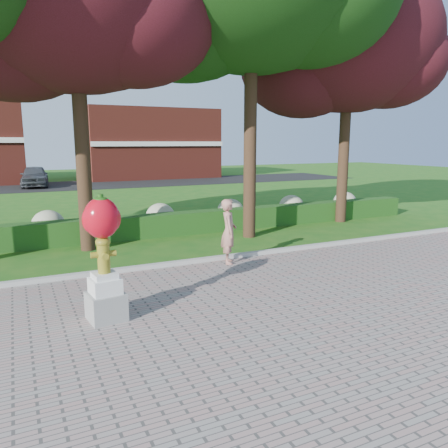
# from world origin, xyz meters

# --- Properties ---
(ground) EXTENTS (100.00, 100.00, 0.00)m
(ground) POSITION_xyz_m (0.00, 0.00, 0.00)
(ground) COLOR #1D5A16
(ground) RESTS_ON ground
(walkway) EXTENTS (40.00, 14.00, 0.04)m
(walkway) POSITION_xyz_m (0.00, -4.00, 0.02)
(walkway) COLOR gray
(walkway) RESTS_ON ground
(curb) EXTENTS (40.00, 0.18, 0.15)m
(curb) POSITION_xyz_m (0.00, 3.00, 0.07)
(curb) COLOR #ADADA5
(curb) RESTS_ON ground
(lawn_hedge) EXTENTS (24.00, 0.70, 0.80)m
(lawn_hedge) POSITION_xyz_m (0.00, 7.00, 0.40)
(lawn_hedge) COLOR #214614
(lawn_hedge) RESTS_ON ground
(hydrangea_row) EXTENTS (20.10, 1.10, 0.99)m
(hydrangea_row) POSITION_xyz_m (0.57, 8.00, 0.55)
(hydrangea_row) COLOR #ADAD84
(hydrangea_row) RESTS_ON ground
(street) EXTENTS (50.00, 8.00, 0.02)m
(street) POSITION_xyz_m (0.00, 28.00, 0.01)
(street) COLOR black
(street) RESTS_ON ground
(building_right) EXTENTS (12.00, 8.00, 6.40)m
(building_right) POSITION_xyz_m (8.00, 34.00, 3.20)
(building_right) COLOR maroon
(building_right) RESTS_ON ground
(tree_mid_left) EXTENTS (8.25, 7.04, 10.69)m
(tree_mid_left) POSITION_xyz_m (-2.10, 6.08, 7.30)
(tree_mid_left) COLOR black
(tree_mid_left) RESTS_ON ground
(tree_far_right) EXTENTS (7.88, 6.72, 10.21)m
(tree_far_right) POSITION_xyz_m (8.40, 6.58, 6.97)
(tree_far_right) COLOR black
(tree_far_right) RESTS_ON ground
(hydrant_sculpture) EXTENTS (0.72, 0.72, 2.37)m
(hydrant_sculpture) POSITION_xyz_m (-2.56, 0.07, 1.30)
(hydrant_sculpture) COLOR gray
(hydrant_sculpture) RESTS_ON walkway
(woman) EXTENTS (0.63, 0.76, 1.78)m
(woman) POSITION_xyz_m (1.25, 2.60, 0.93)
(woman) COLOR tan
(woman) RESTS_ON walkway
(parked_car) EXTENTS (2.24, 4.80, 1.59)m
(parked_car) POSITION_xyz_m (-2.53, 28.16, 0.81)
(parked_car) COLOR #43474B
(parked_car) RESTS_ON street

